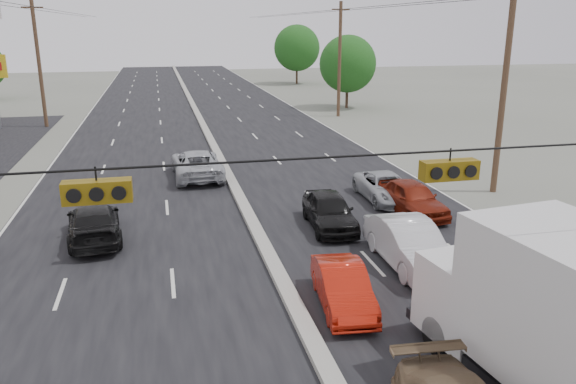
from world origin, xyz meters
name	(u,v)px	position (x,y,z in m)	size (l,w,h in m)	color
road_surface	(212,144)	(0.00, 30.00, 0.00)	(20.00, 160.00, 0.02)	black
center_median	(212,142)	(0.00, 30.00, 0.10)	(0.50, 160.00, 0.20)	gray
utility_pole_left_c	(39,63)	(-12.50, 40.00, 5.11)	(1.60, 0.30, 10.00)	#422D1E
utility_pole_right_b	(504,88)	(12.50, 15.00, 5.11)	(1.60, 0.30, 10.00)	#422D1E
utility_pole_right_c	(340,59)	(12.50, 40.00, 5.11)	(1.60, 0.30, 10.00)	#422D1E
traffic_signals	(444,168)	(1.40, 0.00, 5.49)	(25.00, 0.30, 0.54)	black
tree_right_mid	(348,64)	(15.00, 45.00, 4.34)	(5.60, 5.60, 7.14)	#382619
tree_right_far	(297,48)	(16.00, 70.00, 4.96)	(6.40, 6.40, 8.16)	#382619
box_truck	(571,326)	(4.46, -0.15, 2.03)	(3.64, 8.07, 3.96)	black
red_sedan	(343,287)	(1.40, 5.28, 0.62)	(1.32, 3.79, 1.25)	#B91A0B
queue_car_a	(329,211)	(3.00, 11.81, 0.72)	(1.71, 4.25, 1.45)	black
queue_car_b	(409,245)	(4.54, 7.57, 0.78)	(1.65, 4.73, 1.56)	silver
queue_car_c	(386,188)	(6.70, 14.78, 0.63)	(2.09, 4.54, 1.26)	#A4A7AC
queue_car_e	(412,198)	(7.00, 12.63, 0.73)	(1.74, 4.31, 1.47)	maroon
oncoming_near	(94,223)	(-6.18, 12.56, 0.69)	(1.92, 4.73, 1.37)	black
oncoming_far	(197,164)	(-1.66, 21.05, 0.75)	(2.49, 5.40, 1.50)	#AEB1B6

